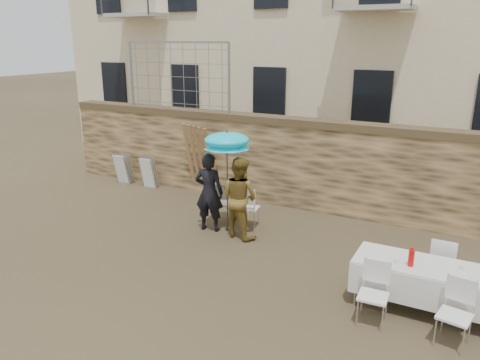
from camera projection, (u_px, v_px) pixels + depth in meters
The scene contains 16 objects.
ground at pixel (159, 288), 7.99m from camera, with size 80.00×80.00×0.00m, color brown.
stone_wall at pixel (277, 161), 11.90m from camera, with size 13.00×0.50×2.20m, color olive.
chain_link_fence at pixel (177, 77), 12.67m from camera, with size 3.20×0.06×1.80m, color gray, non-canonical shape.
man_suit at pixel (209, 192), 10.19m from camera, with size 0.64×0.42×1.75m, color black.
woman_dress at pixel (239, 198), 9.85m from camera, with size 0.85×0.66×1.75m, color #AB8434.
umbrella at pixel (227, 143), 9.77m from camera, with size 0.99×0.99×2.11m.
couple_chair_left at pixel (222, 202), 10.77m from camera, with size 0.48×0.48×0.96m, color white, non-canonical shape.
couple_chair_right at pixel (249, 207), 10.46m from camera, with size 0.48×0.48×0.96m, color white, non-canonical shape.
banquet_table at pixel (425, 267), 7.15m from camera, with size 2.10×0.85×0.78m.
soda_bottle at pixel (411, 258), 7.07m from camera, with size 0.09×0.09×0.26m, color red.
table_chair_front_left at pixel (373, 295), 6.86m from camera, with size 0.48×0.48×0.96m, color white, non-canonical shape.
table_chair_front_right at pixel (455, 315), 6.37m from camera, with size 0.48×0.48×0.96m, color white, non-canonical shape.
table_chair_back at pixel (442, 264), 7.81m from camera, with size 0.48×0.48×0.96m, color white, non-canonical shape.
chair_stack_left at pixel (126, 167), 13.75m from camera, with size 0.46×0.40×0.92m, color white, non-canonical shape.
chair_stack_right at pixel (151, 171), 13.34m from camera, with size 0.46×0.32×0.92m, color white, non-canonical shape.
wood_planks at pixel (199, 159), 12.53m from camera, with size 0.70×0.20×2.00m, color #A37749, non-canonical shape.
Camera 1 is at (4.55, -5.64, 4.08)m, focal length 35.00 mm.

